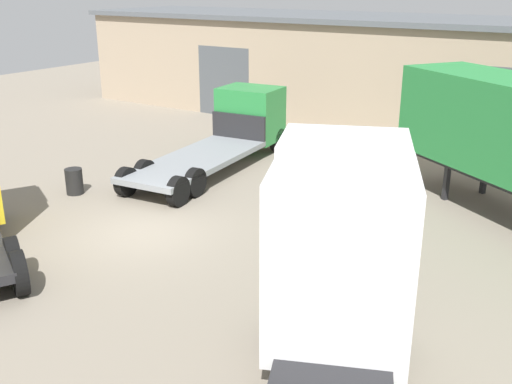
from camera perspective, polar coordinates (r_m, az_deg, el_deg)
name	(u,v)px	position (r m, az deg, el deg)	size (l,w,h in m)	color
ground_plane	(144,232)	(17.62, -10.61, -3.78)	(60.00, 60.00, 0.00)	gray
warehouse_building	(380,69)	(31.52, 11.76, 11.38)	(33.55, 7.54, 5.18)	tan
tractor_unit_white	(337,274)	(10.48, 7.76, -7.75)	(4.78, 6.87, 4.47)	silver
flatbed_truck_green	(235,128)	(24.13, -2.04, 6.13)	(3.18, 8.64, 2.69)	#28843D
oil_drum	(74,181)	(21.17, -16.92, 0.98)	(0.58, 0.58, 0.88)	black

